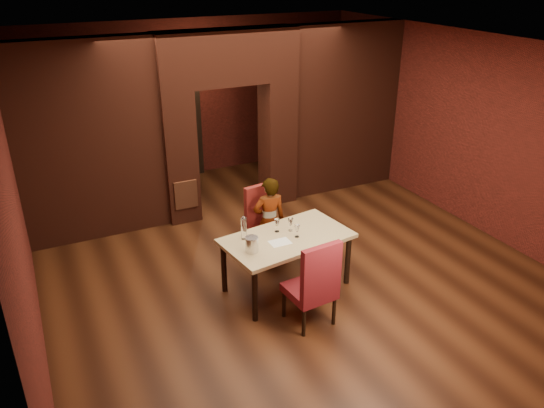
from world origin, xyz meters
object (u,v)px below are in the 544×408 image
Objects in this scene: wine_glass_a at (277,225)px; wine_glass_b at (291,224)px; person_seated at (269,221)px; dining_table at (287,262)px; chair_far at (269,225)px; wine_glass_c at (297,231)px; wine_bucket at (252,245)px; chair_near at (310,280)px; water_bottle at (244,228)px; potted_plant at (297,234)px.

wine_glass_a is 1.00× the size of wine_glass_b.
person_seated is 0.66m from wine_glass_b.
chair_far is at bearing 74.35° from dining_table.
wine_glass_a reaches higher than dining_table.
chair_far is 6.44× the size of wine_glass_c.
person_seated reaches higher than chair_far.
dining_table is at bearing -132.37° from wine_glass_b.
wine_bucket is (-0.53, -0.35, 0.01)m from wine_glass_a.
dining_table is 0.80m from wine_bucket.
wine_glass_c is at bearing -98.18° from chair_far.
chair_far is 1.61m from chair_near.
wine_glass_c is at bearing -111.03° from chair_near.
chair_near reaches higher than wine_glass_a.
wine_glass_a reaches higher than wine_glass_c.
water_bottle is at bearing 174.52° from wine_glass_b.
water_bottle is (-0.49, 0.01, 0.07)m from wine_glass_a.
wine_glass_a is 1.31m from potted_plant.
dining_table is 0.83m from chair_far.
person_seated is (0.19, 1.56, 0.09)m from chair_near.
water_bottle is 1.67m from potted_plant.
chair_far is 0.74m from potted_plant.
water_bottle is at bearing -70.59° from chair_near.
wine_glass_a is at bearing -1.07° from water_bottle.
water_bottle is at bearing 46.55° from person_seated.
chair_far is at bearing 42.37° from water_bottle.
dining_table is 9.47× the size of wine_glass_c.
wine_glass_b is at bearing 22.50° from wine_bucket.
wine_glass_c is (0.18, -0.25, -0.00)m from wine_glass_a.
wine_glass_a is at bearing -114.08° from chair_far.
wine_glass_b is 0.50× the size of potted_plant.
chair_far is at bearing -102.11° from chair_near.
wine_bucket is at bearing -172.92° from dining_table.
wine_glass_a is (-0.16, -0.61, 0.32)m from chair_far.
chair_far is 0.11m from person_seated.
potted_plant is at bearing 32.60° from water_bottle.
water_bottle is at bearing 151.79° from dining_table.
water_bottle reaches higher than wine_bucket.
person_seated is 7.18× the size of wine_glass_b.
potted_plant is at bearing -152.14° from person_seated.
person_seated is at bearing 53.09° from wine_bucket.
wine_glass_c is 0.72m from wine_bucket.
wine_glass_a is at bearing -97.11° from chair_near.
person_seated is 7.55× the size of wine_glass_c.
wine_bucket is 0.63× the size of water_bottle.
chair_near is 3.63× the size of water_bottle.
wine_glass_b reaches higher than wine_glass_c.
potted_plant is (1.29, 1.16, -0.72)m from wine_bucket.
chair_near is at bearing -106.16° from chair_far.
wine_glass_a is (-0.15, -0.56, 0.22)m from person_seated.
water_bottle reaches higher than wine_glass_b.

